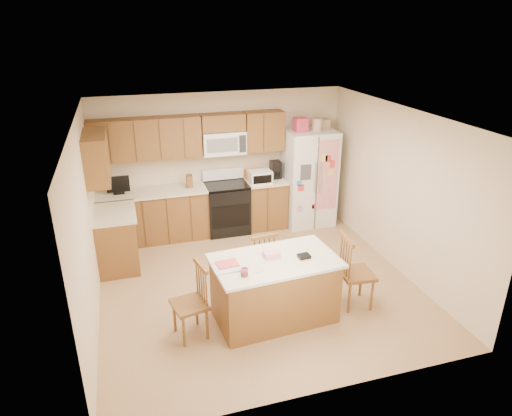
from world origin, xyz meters
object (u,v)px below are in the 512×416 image
object	(u,v)px
refrigerator	(308,177)
windsor_chair_left	(191,303)
stove	(227,207)
windsor_chair_back	(261,262)
windsor_chair_right	(355,273)
island	(274,288)

from	to	relation	value
refrigerator	windsor_chair_left	world-z (taller)	refrigerator
windsor_chair_left	stove	bearing A→B (deg)	68.74
refrigerator	windsor_chair_left	bearing A→B (deg)	-133.92
windsor_chair_left	windsor_chair_back	distance (m)	1.34
refrigerator	windsor_chair_right	distance (m)	2.83
island	windsor_chair_right	world-z (taller)	windsor_chair_right
stove	island	xyz separation A→B (m)	(-0.02, -2.79, -0.04)
island	refrigerator	bearing A→B (deg)	59.73
island	windsor_chair_left	bearing A→B (deg)	-177.13
stove	windsor_chair_right	world-z (taller)	stove
windsor_chair_back	windsor_chair_right	distance (m)	1.32
island	windsor_chair_right	xyz separation A→B (m)	(1.13, -0.03, 0.06)
stove	windsor_chair_right	distance (m)	3.03
stove	island	size ratio (longest dim) A/B	0.69
refrigerator	windsor_chair_back	xyz separation A→B (m)	(-1.56, -2.03, -0.48)
island	windsor_chair_right	bearing A→B (deg)	-1.69
island	windsor_chair_left	size ratio (longest dim) A/B	1.70
refrigerator	island	size ratio (longest dim) A/B	1.24
stove	refrigerator	size ratio (longest dim) A/B	0.55
stove	refrigerator	xyz separation A→B (m)	(1.57, -0.06, 0.45)
stove	windsor_chair_back	xyz separation A→B (m)	(0.01, -2.09, -0.03)
windsor_chair_right	refrigerator	bearing A→B (deg)	80.57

